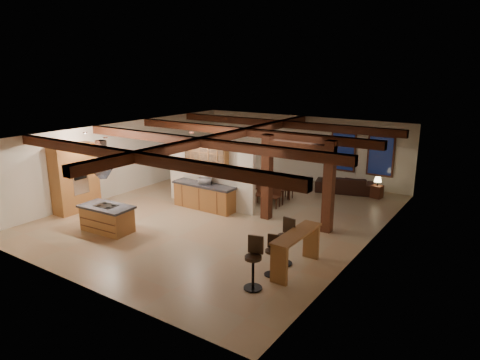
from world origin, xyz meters
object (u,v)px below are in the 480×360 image
object	(u,v)px
kitchen_island	(107,218)
dining_table	(267,193)
bar_counter	(296,245)
sofa	(344,184)

from	to	relation	value
kitchen_island	dining_table	world-z (taller)	kitchen_island
dining_table	bar_counter	bearing A→B (deg)	-64.38
kitchen_island	dining_table	distance (m)	6.11
dining_table	bar_counter	xyz separation A→B (m)	(3.60, -4.65, 0.39)
dining_table	bar_counter	size ratio (longest dim) A/B	0.86
sofa	bar_counter	distance (m)	7.57
kitchen_island	dining_table	bearing A→B (deg)	65.30
kitchen_island	dining_table	xyz separation A→B (m)	(2.55, 5.55, -0.13)
dining_table	sofa	xyz separation A→B (m)	(2.10, 2.77, 0.04)
kitchen_island	sofa	bearing A→B (deg)	60.77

